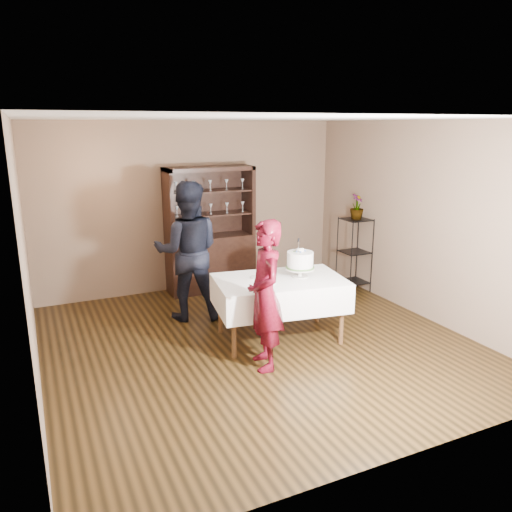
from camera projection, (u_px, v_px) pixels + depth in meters
The scene contains 14 objects.
floor at pixel (258, 343), 6.21m from camera, with size 5.00×5.00×0.00m, color black.
ceiling at pixel (258, 118), 5.52m from camera, with size 5.00×5.00×0.00m, color silver.
back_wall at pixel (193, 207), 8.06m from camera, with size 5.00×0.02×2.70m, color #77604C.
wall_left at pixel (26, 261), 4.85m from camera, with size 0.02×5.00×2.70m, color #77604C.
wall_right at pixel (422, 221), 6.89m from camera, with size 0.02×5.00×2.70m, color #77604C.
china_hutch at pixel (210, 250), 8.10m from camera, with size 1.40×0.48×2.00m.
plant_etagere at pixel (354, 252), 8.03m from camera, with size 0.42×0.42×1.20m.
cake_table at pixel (280, 293), 6.20m from camera, with size 1.71×1.20×0.79m.
woman at pixel (265, 295), 5.42m from camera, with size 0.61×0.40×1.67m, color #3D0511.
man at pixel (188, 251), 6.81m from camera, with size 0.93×0.73×1.91m, color black.
cake at pixel (300, 261), 6.19m from camera, with size 0.42×0.42×0.50m.
plate_near at pixel (267, 283), 5.98m from camera, with size 0.20×0.20×0.01m, color beige.
plate_far at pixel (257, 277), 6.20m from camera, with size 0.17×0.17×0.01m, color beige.
potted_plant at pixel (357, 207), 7.82m from camera, with size 0.22×0.22×0.40m, color #426D34.
Camera 1 is at (-2.44, -5.18, 2.63)m, focal length 35.00 mm.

